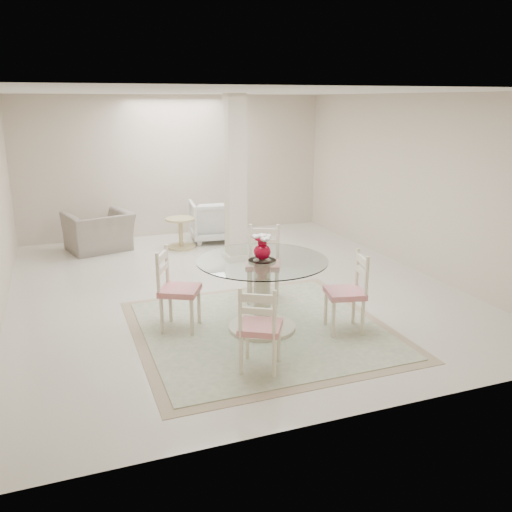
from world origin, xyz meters
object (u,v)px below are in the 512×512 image
object	(u,v)px
column	(235,180)
red_vase	(262,247)
side_table	(181,234)
armchair_white	(213,221)
dining_chair_east	(351,286)
dining_chair_south	(259,322)
recliner_taupe	(99,232)
dining_table	(262,295)
dining_chair_north	(264,258)
dining_chair_west	(174,283)

from	to	relation	value
column	red_vase	xyz separation A→B (m)	(-0.62, -2.85, -0.34)
red_vase	side_table	size ratio (longest dim) A/B	0.54
armchair_white	red_vase	bearing A→B (deg)	88.64
dining_chair_east	dining_chair_south	size ratio (longest dim) A/B	1.04
column	recliner_taupe	size ratio (longest dim) A/B	2.54
recliner_taupe	side_table	size ratio (longest dim) A/B	1.92
column	side_table	size ratio (longest dim) A/B	4.87
dining_table	side_table	xyz separation A→B (m)	(-0.07, 3.92, -0.18)
dining_chair_north	armchair_white	size ratio (longest dim) A/B	1.30
column	side_table	bearing A→B (deg)	123.02
dining_table	dining_chair_west	size ratio (longest dim) A/B	1.39
dining_table	dining_chair_west	bearing A→B (deg)	157.64
recliner_taupe	dining_chair_north	bearing A→B (deg)	103.99
armchair_white	dining_chair_north	bearing A→B (deg)	92.81
recliner_taupe	side_table	distance (m)	1.44
recliner_taupe	dining_chair_east	bearing A→B (deg)	102.31
dining_chair_west	dining_table	bearing A→B (deg)	-84.46
dining_chair_north	armchair_white	bearing A→B (deg)	110.05
recliner_taupe	armchair_white	bearing A→B (deg)	164.31
column	dining_table	world-z (taller)	column
dining_chair_north	dining_chair_west	xyz separation A→B (m)	(-1.33, -0.56, -0.02)
dining_chair_south	recliner_taupe	world-z (taller)	dining_chair_south
dining_chair_north	red_vase	bearing A→B (deg)	-87.75
red_vase	dining_chair_north	distance (m)	1.11
dining_chair_south	dining_table	bearing A→B (deg)	-82.17
red_vase	dining_chair_east	xyz separation A→B (m)	(0.95, -0.37, -0.46)
recliner_taupe	armchair_white	world-z (taller)	armchair_white
column	dining_chair_north	bearing A→B (deg)	-97.20
dining_table	column	bearing A→B (deg)	77.62
column	red_vase	world-z (taller)	column
dining_chair_west	recliner_taupe	bearing A→B (deg)	35.70
column	red_vase	distance (m)	2.93
red_vase	dining_chair_south	bearing A→B (deg)	-112.55
dining_table	red_vase	size ratio (longest dim) A/B	4.99
dining_chair_east	dining_chair_south	world-z (taller)	dining_chair_east
column	dining_chair_east	xyz separation A→B (m)	(0.32, -3.22, -0.80)
dining_table	dining_chair_east	size ratio (longest dim) A/B	1.43
side_table	recliner_taupe	bearing A→B (deg)	166.23
dining_table	red_vase	xyz separation A→B (m)	(0.00, -0.00, 0.57)
side_table	dining_chair_south	bearing A→B (deg)	-93.71
column	dining_table	bearing A→B (deg)	-102.38
column	dining_chair_north	xyz separation A→B (m)	(-0.24, -1.90, -0.77)
dining_chair_south	side_table	xyz separation A→B (m)	(0.32, 4.86, -0.27)
dining_table	side_table	distance (m)	3.92
dining_chair_north	side_table	world-z (taller)	dining_chair_north
dining_chair_south	side_table	distance (m)	4.87
column	dining_chair_north	world-z (taller)	column
red_vase	dining_chair_south	world-z (taller)	red_vase
dining_table	dining_chair_south	size ratio (longest dim) A/B	1.49
dining_chair_west	armchair_white	world-z (taller)	dining_chair_west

